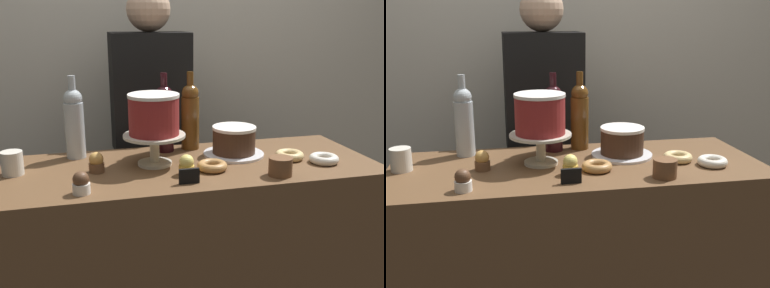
{
  "view_description": "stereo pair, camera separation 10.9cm",
  "coord_description": "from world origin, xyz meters",
  "views": [
    {
      "loc": [
        -0.42,
        -1.6,
        1.46
      ],
      "look_at": [
        0.0,
        0.0,
        1.01
      ],
      "focal_mm": 42.72,
      "sensor_mm": 36.0,
      "label": 1
    },
    {
      "loc": [
        -0.31,
        -1.62,
        1.46
      ],
      "look_at": [
        0.0,
        0.0,
        1.01
      ],
      "focal_mm": 42.72,
      "sensor_mm": 36.0,
      "label": 2
    }
  ],
  "objects": [
    {
      "name": "display_counter",
      "position": [
        0.0,
        0.0,
        0.46
      ],
      "size": [
        1.41,
        0.56,
        0.93
      ],
      "color": "brown",
      "rests_on": "ground_plane"
    },
    {
      "name": "white_layer_cake",
      "position": [
        -0.14,
        0.03,
        1.12
      ],
      "size": [
        0.19,
        0.19,
        0.15
      ],
      "color": "maroon",
      "rests_on": "cake_stand_pedestal"
    },
    {
      "name": "wine_bottle_clear",
      "position": [
        -0.42,
        0.2,
        1.07
      ],
      "size": [
        0.08,
        0.08,
        0.33
      ],
      "color": "#B2BCC1",
      "rests_on": "display_counter"
    },
    {
      "name": "barista_figure",
      "position": [
        -0.07,
        0.51,
        0.84
      ],
      "size": [
        0.36,
        0.22,
        1.6
      ],
      "color": "black",
      "rests_on": "ground_plane"
    },
    {
      "name": "cupcake_lemon",
      "position": [
        -0.05,
        -0.11,
        0.96
      ],
      "size": [
        0.06,
        0.06,
        0.07
      ],
      "color": "gold",
      "rests_on": "display_counter"
    },
    {
      "name": "donut_maple",
      "position": [
        0.05,
        -0.09,
        0.94
      ],
      "size": [
        0.11,
        0.11,
        0.03
      ],
      "color": "#B27F47",
      "rests_on": "display_counter"
    },
    {
      "name": "cake_stand_pedestal",
      "position": [
        -0.14,
        0.03,
        1.01
      ],
      "size": [
        0.23,
        0.23,
        0.12
      ],
      "color": "beige",
      "rests_on": "display_counter"
    },
    {
      "name": "donut_glazed",
      "position": [
        0.39,
        -0.03,
        0.94
      ],
      "size": [
        0.11,
        0.11,
        0.03
      ],
      "color": "#E0C17F",
      "rests_on": "display_counter"
    },
    {
      "name": "cookie_stack",
      "position": [
        0.27,
        -0.2,
        0.96
      ],
      "size": [
        0.08,
        0.08,
        0.07
      ],
      "color": "brown",
      "rests_on": "display_counter"
    },
    {
      "name": "price_sign_chalkboard",
      "position": [
        -0.06,
        -0.2,
        0.95
      ],
      "size": [
        0.07,
        0.01,
        0.05
      ],
      "color": "black",
      "rests_on": "display_counter"
    },
    {
      "name": "wine_bottle_dark_red",
      "position": [
        -0.06,
        0.21,
        1.07
      ],
      "size": [
        0.08,
        0.08,
        0.33
      ],
      "color": "black",
      "rests_on": "display_counter"
    },
    {
      "name": "donut_sugar",
      "position": [
        0.49,
        -0.11,
        0.94
      ],
      "size": [
        0.11,
        0.11,
        0.03
      ],
      "color": "silver",
      "rests_on": "display_counter"
    },
    {
      "name": "chocolate_round_cake",
      "position": [
        0.19,
        0.08,
        0.99
      ],
      "size": [
        0.18,
        0.18,
        0.11
      ],
      "color": "#3D2619",
      "rests_on": "silver_serving_platter"
    },
    {
      "name": "coffee_cup_ceramic",
      "position": [
        -0.64,
        0.05,
        0.97
      ],
      "size": [
        0.08,
        0.08,
        0.08
      ],
      "color": "silver",
      "rests_on": "display_counter"
    },
    {
      "name": "cupcake_caramel",
      "position": [
        -0.36,
        -0.0,
        0.96
      ],
      "size": [
        0.06,
        0.06,
        0.07
      ],
      "color": "brown",
      "rests_on": "display_counter"
    },
    {
      "name": "silver_serving_platter",
      "position": [
        0.19,
        0.08,
        0.93
      ],
      "size": [
        0.24,
        0.24,
        0.01
      ],
      "color": "white",
      "rests_on": "display_counter"
    },
    {
      "name": "back_wall",
      "position": [
        0.0,
        0.86,
        1.3
      ],
      "size": [
        6.0,
        0.05,
        2.6
      ],
      "color": "beige",
      "rests_on": "ground_plane"
    },
    {
      "name": "wine_bottle_amber",
      "position": [
        0.05,
        0.22,
        1.07
      ],
      "size": [
        0.08,
        0.08,
        0.33
      ],
      "color": "#5B3814",
      "rests_on": "display_counter"
    },
    {
      "name": "cupcake_chocolate",
      "position": [
        -0.41,
        -0.2,
        0.96
      ],
      "size": [
        0.06,
        0.06,
        0.07
      ],
      "color": "white",
      "rests_on": "display_counter"
    }
  ]
}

